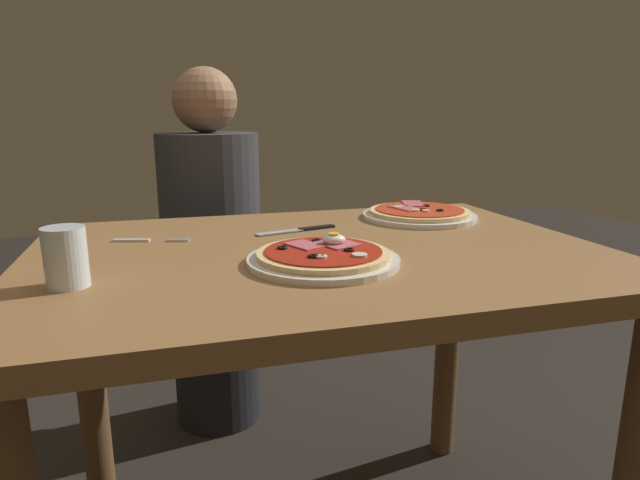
{
  "coord_description": "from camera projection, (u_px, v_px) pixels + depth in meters",
  "views": [
    {
      "loc": [
        -0.29,
        -1.0,
        1.04
      ],
      "look_at": [
        -0.01,
        -0.06,
        0.81
      ],
      "focal_mm": 30.08,
      "sensor_mm": 36.0,
      "label": 1
    }
  ],
  "objects": [
    {
      "name": "water_glass_near",
      "position": [
        66.0,
        261.0,
        0.82
      ],
      "size": [
        0.06,
        0.06,
        0.09
      ],
      "color": "silver",
      "rests_on": "dining_table"
    },
    {
      "name": "pizza_across_left",
      "position": [
        419.0,
        214.0,
        1.37
      ],
      "size": [
        0.29,
        0.29,
        0.03
      ],
      "color": "white",
      "rests_on": "dining_table"
    },
    {
      "name": "knife",
      "position": [
        302.0,
        229.0,
        1.23
      ],
      "size": [
        0.19,
        0.06,
        0.01
      ],
      "color": "silver",
      "rests_on": "dining_table"
    },
    {
      "name": "diner_person",
      "position": [
        213.0,
        262.0,
        1.77
      ],
      "size": [
        0.32,
        0.32,
        1.18
      ],
      "rotation": [
        0.0,
        0.0,
        3.14
      ],
      "color": "black",
      "rests_on": "ground"
    },
    {
      "name": "fork",
      "position": [
        145.0,
        240.0,
        1.12
      ],
      "size": [
        0.16,
        0.06,
        0.0
      ],
      "color": "silver",
      "rests_on": "dining_table"
    },
    {
      "name": "pizza_foreground",
      "position": [
        323.0,
        257.0,
        0.96
      ],
      "size": [
        0.27,
        0.27,
        0.05
      ],
      "color": "silver",
      "rests_on": "dining_table"
    },
    {
      "name": "dining_table",
      "position": [
        319.0,
        310.0,
        1.1
      ],
      "size": [
        1.12,
        0.8,
        0.78
      ],
      "color": "olive",
      "rests_on": "ground"
    }
  ]
}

